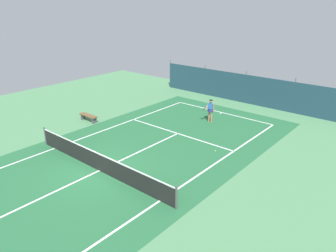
% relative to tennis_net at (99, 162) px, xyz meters
% --- Properties ---
extents(ground_plane, '(36.00, 36.00, 0.00)m').
position_rel_tennis_net_xyz_m(ground_plane, '(0.00, 0.00, -0.51)').
color(ground_plane, '#4C8456').
extents(court_surface, '(11.02, 26.60, 0.01)m').
position_rel_tennis_net_xyz_m(court_surface, '(0.00, 0.00, -0.51)').
color(court_surface, '#236038').
rests_on(court_surface, ground).
extents(tennis_net, '(10.12, 0.10, 1.10)m').
position_rel_tennis_net_xyz_m(tennis_net, '(0.00, 0.00, 0.00)').
color(tennis_net, black).
rests_on(tennis_net, ground).
extents(back_fence, '(16.30, 0.98, 2.70)m').
position_rel_tennis_net_xyz_m(back_fence, '(-0.00, 15.85, 0.16)').
color(back_fence, '#1E3D4C').
rests_on(back_fence, ground).
extents(tennis_player, '(0.69, 0.77, 1.64)m').
position_rel_tennis_net_xyz_m(tennis_player, '(0.40, 9.57, 0.45)').
color(tennis_player, '#9E7051').
rests_on(tennis_player, ground).
extents(tennis_ball_near_player, '(0.07, 0.07, 0.07)m').
position_rel_tennis_net_xyz_m(tennis_ball_near_player, '(3.29, 5.73, -0.48)').
color(tennis_ball_near_player, '#CCDB33').
rests_on(tennis_ball_near_player, ground).
extents(courtside_bench, '(1.60, 0.40, 0.49)m').
position_rel_tennis_net_xyz_m(courtside_bench, '(-6.31, 4.08, -0.14)').
color(courtside_bench, brown).
rests_on(courtside_bench, ground).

